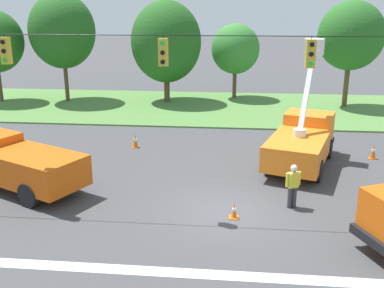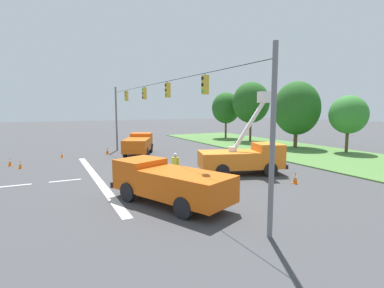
{
  "view_description": "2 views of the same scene",
  "coord_description": "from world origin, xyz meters",
  "px_view_note": "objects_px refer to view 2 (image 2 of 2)",
  "views": [
    {
      "loc": [
        0.3,
        -15.85,
        7.62
      ],
      "look_at": [
        -1.6,
        3.32,
        1.63
      ],
      "focal_mm": 42.0,
      "sensor_mm": 36.0,
      "label": 1
    },
    {
      "loc": [
        21.4,
        -7.45,
        4.85
      ],
      "look_at": [
        -0.27,
        3.3,
        1.94
      ],
      "focal_mm": 28.0,
      "sensor_mm": 36.0,
      "label": 2
    }
  ],
  "objects_px": {
    "utility_truck_bucket_lift": "(244,156)",
    "traffic_cone_mid_right": "(208,152)",
    "traffic_cone_foreground_right": "(107,151)",
    "traffic_cone_near_bucket": "(10,162)",
    "tree_west": "(251,103)",
    "traffic_cone_mid_left": "(295,178)",
    "utility_truck_support_far": "(168,182)",
    "tree_centre": "(297,108)",
    "road_worker": "(175,164)",
    "traffic_cone_foreground_left": "(149,170)",
    "traffic_cone_lane_edge_b": "(20,164)",
    "tree_far_west": "(226,108)",
    "tree_east": "(348,115)",
    "utility_truck_support_near": "(139,144)",
    "traffic_cone_far_left": "(62,155)"
  },
  "relations": [
    {
      "from": "traffic_cone_near_bucket",
      "to": "traffic_cone_far_left",
      "type": "height_order",
      "value": "traffic_cone_near_bucket"
    },
    {
      "from": "tree_far_west",
      "to": "traffic_cone_lane_edge_b",
      "type": "height_order",
      "value": "tree_far_west"
    },
    {
      "from": "traffic_cone_far_left",
      "to": "traffic_cone_mid_right",
      "type": "bearing_deg",
      "value": 69.28
    },
    {
      "from": "utility_truck_support_near",
      "to": "road_worker",
      "type": "distance_m",
      "value": 11.4
    },
    {
      "from": "tree_centre",
      "to": "traffic_cone_foreground_right",
      "type": "distance_m",
      "value": 22.44
    },
    {
      "from": "traffic_cone_foreground_left",
      "to": "traffic_cone_lane_edge_b",
      "type": "height_order",
      "value": "traffic_cone_lane_edge_b"
    },
    {
      "from": "tree_west",
      "to": "tree_centre",
      "type": "xyz_separation_m",
      "value": [
        8.16,
        0.52,
        -0.81
      ]
    },
    {
      "from": "traffic_cone_far_left",
      "to": "tree_centre",
      "type": "bearing_deg",
      "value": 78.89
    },
    {
      "from": "utility_truck_support_near",
      "to": "traffic_cone_mid_right",
      "type": "height_order",
      "value": "utility_truck_support_near"
    },
    {
      "from": "traffic_cone_foreground_left",
      "to": "traffic_cone_mid_right",
      "type": "xyz_separation_m",
      "value": [
        -5.56,
        8.17,
        0.11
      ]
    },
    {
      "from": "traffic_cone_mid_left",
      "to": "traffic_cone_near_bucket",
      "type": "bearing_deg",
      "value": -131.4
    },
    {
      "from": "utility_truck_support_near",
      "to": "traffic_cone_lane_edge_b",
      "type": "xyz_separation_m",
      "value": [
        2.79,
        -10.63,
        -0.82
      ]
    },
    {
      "from": "tree_west",
      "to": "traffic_cone_near_bucket",
      "type": "relative_size",
      "value": 12.24
    },
    {
      "from": "tree_far_west",
      "to": "traffic_cone_foreground_right",
      "type": "xyz_separation_m",
      "value": [
        7.98,
        -19.97,
        -4.49
      ]
    },
    {
      "from": "traffic_cone_lane_edge_b",
      "to": "traffic_cone_mid_left",
      "type": "bearing_deg",
      "value": 50.41
    },
    {
      "from": "tree_centre",
      "to": "road_worker",
      "type": "xyz_separation_m",
      "value": [
        7.88,
        -19.19,
        -3.82
      ]
    },
    {
      "from": "traffic_cone_foreground_left",
      "to": "traffic_cone_foreground_right",
      "type": "distance_m",
      "value": 11.12
    },
    {
      "from": "utility_truck_bucket_lift",
      "to": "traffic_cone_near_bucket",
      "type": "bearing_deg",
      "value": -125.32
    },
    {
      "from": "road_worker",
      "to": "traffic_cone_mid_left",
      "type": "relative_size",
      "value": 2.3
    },
    {
      "from": "tree_west",
      "to": "tree_east",
      "type": "distance_m",
      "value": 13.9
    },
    {
      "from": "utility_truck_bucket_lift",
      "to": "traffic_cone_foreground_right",
      "type": "distance_m",
      "value": 16.07
    },
    {
      "from": "tree_far_west",
      "to": "traffic_cone_foreground_left",
      "type": "bearing_deg",
      "value": -44.91
    },
    {
      "from": "tree_west",
      "to": "traffic_cone_far_left",
      "type": "bearing_deg",
      "value": -83.01
    },
    {
      "from": "tree_east",
      "to": "utility_truck_bucket_lift",
      "type": "relative_size",
      "value": 0.93
    },
    {
      "from": "utility_truck_support_near",
      "to": "traffic_cone_foreground_right",
      "type": "distance_m",
      "value": 3.54
    },
    {
      "from": "traffic_cone_foreground_left",
      "to": "traffic_cone_foreground_right",
      "type": "relative_size",
      "value": 0.79
    },
    {
      "from": "tree_far_west",
      "to": "traffic_cone_mid_right",
      "type": "distance_m",
      "value": 17.88
    },
    {
      "from": "traffic_cone_foreground_right",
      "to": "traffic_cone_near_bucket",
      "type": "relative_size",
      "value": 1.06
    },
    {
      "from": "tree_west",
      "to": "traffic_cone_mid_left",
      "type": "distance_m",
      "value": 24.81
    },
    {
      "from": "tree_east",
      "to": "utility_truck_support_near",
      "type": "distance_m",
      "value": 22.47
    },
    {
      "from": "utility_truck_bucket_lift",
      "to": "traffic_cone_mid_right",
      "type": "relative_size",
      "value": 8.6
    },
    {
      "from": "utility_truck_support_near",
      "to": "traffic_cone_mid_left",
      "type": "bearing_deg",
      "value": 19.09
    },
    {
      "from": "tree_east",
      "to": "traffic_cone_lane_edge_b",
      "type": "height_order",
      "value": "tree_east"
    },
    {
      "from": "utility_truck_support_far",
      "to": "traffic_cone_foreground_left",
      "type": "relative_size",
      "value": 12.1
    },
    {
      "from": "tree_far_west",
      "to": "utility_truck_support_far",
      "type": "xyz_separation_m",
      "value": [
        26.32,
        -20.38,
        -3.71
      ]
    },
    {
      "from": "utility_truck_support_far",
      "to": "traffic_cone_mid_left",
      "type": "bearing_deg",
      "value": 91.12
    },
    {
      "from": "tree_east",
      "to": "utility_truck_support_far",
      "type": "xyz_separation_m",
      "value": [
        7.46,
        -23.66,
        -3.0
      ]
    },
    {
      "from": "utility_truck_bucket_lift",
      "to": "utility_truck_support_far",
      "type": "bearing_deg",
      "value": -62.29
    },
    {
      "from": "tree_centre",
      "to": "utility_truck_bucket_lift",
      "type": "xyz_separation_m",
      "value": [
        8.89,
        -14.09,
        -3.51
      ]
    },
    {
      "from": "utility_truck_support_far",
      "to": "utility_truck_bucket_lift",
      "type": "bearing_deg",
      "value": 117.71
    },
    {
      "from": "tree_far_west",
      "to": "traffic_cone_mid_right",
      "type": "relative_size",
      "value": 9.45
    },
    {
      "from": "utility_truck_bucket_lift",
      "to": "traffic_cone_mid_right",
      "type": "xyz_separation_m",
      "value": [
        -8.81,
        1.91,
        -0.92
      ]
    },
    {
      "from": "tree_far_west",
      "to": "tree_east",
      "type": "relative_size",
      "value": 1.18
    },
    {
      "from": "traffic_cone_mid_left",
      "to": "traffic_cone_lane_edge_b",
      "type": "relative_size",
      "value": 1.12
    },
    {
      "from": "utility_truck_bucket_lift",
      "to": "traffic_cone_mid_right",
      "type": "distance_m",
      "value": 9.06
    },
    {
      "from": "utility_truck_bucket_lift",
      "to": "traffic_cone_lane_edge_b",
      "type": "distance_m",
      "value": 17.84
    },
    {
      "from": "tree_east",
      "to": "utility_truck_support_far",
      "type": "relative_size",
      "value": 0.87
    },
    {
      "from": "tree_east",
      "to": "road_worker",
      "type": "bearing_deg",
      "value": -83.39
    },
    {
      "from": "traffic_cone_near_bucket",
      "to": "road_worker",
      "type": "bearing_deg",
      "value": 46.43
    },
    {
      "from": "tree_east",
      "to": "traffic_cone_mid_right",
      "type": "distance_m",
      "value": 15.56
    }
  ]
}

